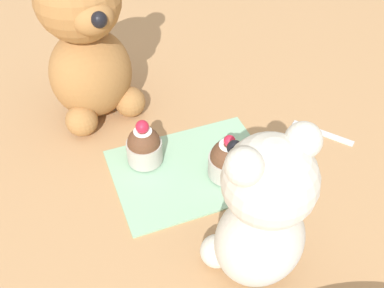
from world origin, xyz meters
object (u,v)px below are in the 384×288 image
(cupcake_near_cream_bear, at_px, (228,160))
(cupcake_near_tan_bear, at_px, (144,146))
(teddy_bear_tan, at_px, (86,42))
(teaspoon, at_px, (322,132))
(teddy_bear_cream, at_px, (262,213))

(cupcake_near_cream_bear, relative_size, cupcake_near_tan_bear, 0.97)
(teddy_bear_tan, relative_size, teaspoon, 2.70)
(teddy_bear_tan, xyz_separation_m, cupcake_near_tan_bear, (-0.04, 0.15, -0.10))
(teddy_bear_tan, bearing_deg, teddy_bear_cream, -85.55)
(teaspoon, bearing_deg, cupcake_near_cream_bear, -118.33)
(cupcake_near_tan_bear, bearing_deg, teddy_bear_cream, 107.87)
(teddy_bear_cream, distance_m, cupcake_near_tan_bear, 0.25)
(cupcake_near_cream_bear, distance_m, cupcake_near_tan_bear, 0.13)
(teaspoon, bearing_deg, cupcake_near_tan_bear, -135.58)
(teddy_bear_tan, bearing_deg, teaspoon, -42.09)
(teddy_bear_cream, xyz_separation_m, teaspoon, (-0.22, -0.18, -0.10))
(teddy_bear_cream, relative_size, teaspoon, 2.13)
(cupcake_near_tan_bear, bearing_deg, teaspoon, 172.02)
(cupcake_near_tan_bear, relative_size, teaspoon, 0.74)
(cupcake_near_tan_bear, bearing_deg, teddy_bear_tan, -74.84)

